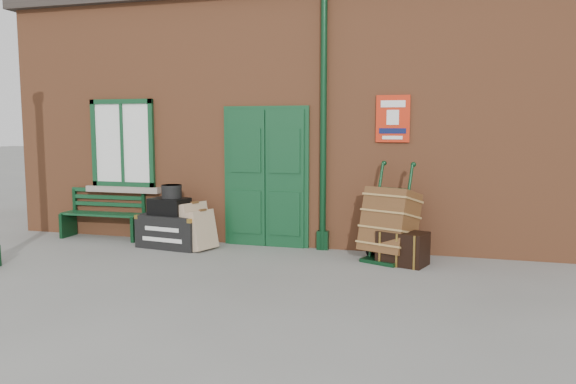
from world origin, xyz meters
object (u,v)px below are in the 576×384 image
(porter_trolley, at_px, (390,224))
(houdini_trunk, at_px, (173,231))
(bench, at_px, (104,212))
(dark_trunk, at_px, (403,248))

(porter_trolley, bearing_deg, houdini_trunk, -156.07)
(bench, bearing_deg, houdini_trunk, -14.47)
(bench, xyz_separation_m, porter_trolley, (4.95, -0.32, 0.09))
(bench, relative_size, porter_trolley, 1.03)
(bench, bearing_deg, porter_trolley, -4.89)
(houdini_trunk, bearing_deg, porter_trolley, 8.21)
(porter_trolley, bearing_deg, dark_trunk, -19.02)
(houdini_trunk, distance_m, porter_trolley, 3.46)
(dark_trunk, bearing_deg, porter_trolley, 155.74)
(bench, height_order, dark_trunk, bench)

